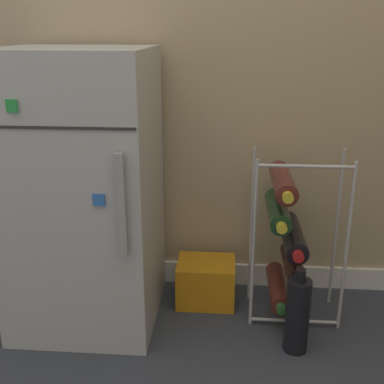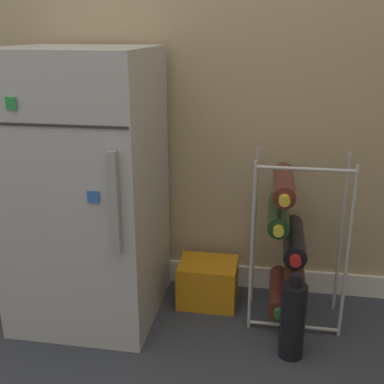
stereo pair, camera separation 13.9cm
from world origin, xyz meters
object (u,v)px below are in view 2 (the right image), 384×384
at_px(wine_rack, 287,238).
at_px(loose_bottle_floor, 293,320).
at_px(mini_fridge, 87,189).
at_px(soda_box, 208,282).

bearing_deg(wine_rack, loose_bottle_floor, -82.84).
xyz_separation_m(mini_fridge, wine_rack, (0.70, 0.05, -0.16)).
distance_m(mini_fridge, soda_box, 0.58).
bearing_deg(soda_box, loose_bottle_floor, -41.61).
xyz_separation_m(wine_rack, soda_box, (-0.28, 0.06, -0.23)).
bearing_deg(mini_fridge, loose_bottle_floor, -12.55).
distance_m(mini_fridge, loose_bottle_floor, 0.82).
bearing_deg(soda_box, wine_rack, -12.03).
distance_m(wine_rack, loose_bottle_floor, 0.28).
distance_m(wine_rack, soda_box, 0.37).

